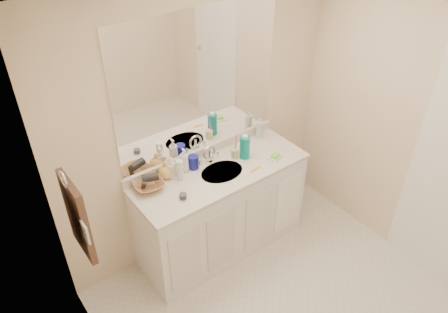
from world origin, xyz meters
TOP-DOWN VIEW (x-y plane):
  - ceiling at (0.00, 0.00)m, footprint 2.60×2.60m
  - wall_back at (0.00, 1.30)m, footprint 2.60×0.02m
  - wall_right at (1.30, 0.00)m, footprint 0.02×2.60m
  - vanity_cabinet at (0.00, 1.02)m, footprint 1.50×0.55m
  - countertop at (0.00, 1.02)m, footprint 1.52×0.57m
  - backsplash at (0.00, 1.29)m, footprint 1.52×0.03m
  - sink_basin at (0.00, 1.00)m, footprint 0.37×0.37m
  - faucet at (0.00, 1.18)m, footprint 0.02×0.02m
  - mirror at (0.00, 1.29)m, footprint 1.48×0.01m
  - blue_mug at (-0.16, 1.19)m, footprint 0.11×0.11m
  - tan_cup at (0.21, 1.10)m, footprint 0.07×0.07m
  - toothbrush at (0.22, 1.10)m, footprint 0.02×0.04m
  - mouthwash_bottle at (0.28, 1.05)m, footprint 0.10×0.10m
  - clear_pump_bottle at (0.58, 1.21)m, footprint 0.08×0.08m
  - soap_dish at (0.48, 0.89)m, footprint 0.14×0.12m
  - green_soap at (0.48, 0.89)m, footprint 0.08×0.07m
  - orange_comb at (0.24, 0.86)m, footprint 0.11×0.03m
  - dark_jar at (-0.43, 0.91)m, footprint 0.06×0.06m
  - extra_white_bottle at (-0.32, 1.13)m, footprint 0.07×0.07m
  - soap_bottle_white at (-0.23, 1.21)m, footprint 0.08×0.08m
  - soap_bottle_cream at (-0.36, 1.21)m, footprint 0.11×0.11m
  - soap_bottle_yellow at (-0.41, 1.22)m, footprint 0.14×0.14m
  - wicker_basket at (-0.58, 1.18)m, footprint 0.27×0.27m
  - hair_dryer at (-0.56, 1.18)m, footprint 0.14×0.10m
  - towel_ring at (-1.27, 0.77)m, footprint 0.01×0.11m
  - hand_towel at (-1.25, 0.77)m, footprint 0.04×0.32m
  - switch_plate at (-1.27, 0.57)m, footprint 0.01×0.08m

SIDE VIEW (x-z plane):
  - vanity_cabinet at x=0.00m, z-range 0.00..0.85m
  - countertop at x=0.00m, z-range 0.85..0.88m
  - sink_basin at x=0.00m, z-range 0.86..0.88m
  - orange_comb at x=0.24m, z-range 0.88..0.88m
  - soap_dish at x=0.48m, z-range 0.88..0.89m
  - dark_jar at x=-0.43m, z-range 0.88..0.92m
  - green_soap at x=0.48m, z-range 0.89..0.92m
  - wicker_basket at x=-0.58m, z-range 0.88..0.94m
  - backsplash at x=0.00m, z-range 0.88..0.96m
  - tan_cup at x=0.21m, z-range 0.88..0.96m
  - faucet at x=0.00m, z-range 0.88..0.99m
  - blue_mug at x=-0.16m, z-range 0.88..1.00m
  - soap_bottle_yellow at x=-0.41m, z-range 0.88..1.04m
  - clear_pump_bottle at x=0.58m, z-range 0.88..1.04m
  - extra_white_bottle at x=-0.32m, z-range 0.88..1.06m
  - hair_dryer at x=-0.56m, z-range 0.94..1.00m
  - soap_bottle_cream at x=-0.36m, z-range 0.88..1.06m
  - mouthwash_bottle at x=0.28m, z-range 0.88..1.09m
  - soap_bottle_white at x=-0.23m, z-range 0.88..1.09m
  - toothbrush at x=0.22m, z-range 0.94..1.12m
  - wall_back at x=0.00m, z-range 0.00..2.40m
  - wall_right at x=1.30m, z-range 0.00..2.40m
  - hand_towel at x=-1.25m, z-range 0.98..1.52m
  - switch_plate at x=-1.27m, z-range 1.24..1.36m
  - towel_ring at x=-1.27m, z-range 1.49..1.61m
  - mirror at x=0.00m, z-range 0.96..2.16m
  - ceiling at x=0.00m, z-range 2.39..2.41m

